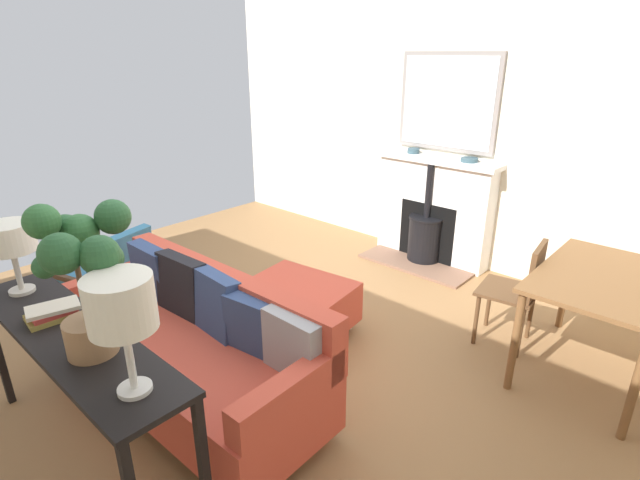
{
  "coord_description": "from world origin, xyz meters",
  "views": [
    {
      "loc": [
        2.02,
        2.42,
        2.1
      ],
      "look_at": [
        -0.65,
        0.01,
        0.69
      ],
      "focal_mm": 27.03,
      "sensor_mm": 36.0,
      "label": 1
    }
  ],
  "objects_px": {
    "console_table": "(73,349)",
    "table_lamp_far_end": "(121,307)",
    "table_lamp_near_end": "(10,240)",
    "dining_chair_near_fireplace": "(520,286)",
    "mantel_bowl_far": "(469,160)",
    "mantel_bowl_near": "(413,150)",
    "potted_plant": "(83,264)",
    "sofa": "(195,347)",
    "ottoman": "(300,303)",
    "dining_table": "(604,289)",
    "armchair_accent": "(109,268)",
    "fireplace": "(431,216)",
    "book_stack": "(52,312)"
  },
  "relations": [
    {
      "from": "ottoman",
      "to": "dining_chair_near_fireplace",
      "type": "xyz_separation_m",
      "value": [
        -0.95,
        1.34,
        0.24
      ]
    },
    {
      "from": "armchair_accent",
      "to": "book_stack",
      "type": "xyz_separation_m",
      "value": [
        0.83,
        1.24,
        0.42
      ]
    },
    {
      "from": "mantel_bowl_near",
      "to": "table_lamp_far_end",
      "type": "distance_m",
      "value": 3.83
    },
    {
      "from": "table_lamp_near_end",
      "to": "book_stack",
      "type": "bearing_deg",
      "value": 90.29
    },
    {
      "from": "table_lamp_near_end",
      "to": "dining_table",
      "type": "height_order",
      "value": "table_lamp_near_end"
    },
    {
      "from": "console_table",
      "to": "table_lamp_near_end",
      "type": "height_order",
      "value": "table_lamp_near_end"
    },
    {
      "from": "armchair_accent",
      "to": "dining_chair_near_fireplace",
      "type": "relative_size",
      "value": 0.96
    },
    {
      "from": "ottoman",
      "to": "dining_chair_near_fireplace",
      "type": "relative_size",
      "value": 1.03
    },
    {
      "from": "mantel_bowl_near",
      "to": "dining_table",
      "type": "bearing_deg",
      "value": 63.56
    },
    {
      "from": "mantel_bowl_far",
      "to": "table_lamp_near_end",
      "type": "xyz_separation_m",
      "value": [
        3.7,
        -0.94,
        -0.01
      ]
    },
    {
      "from": "table_lamp_far_end",
      "to": "table_lamp_near_end",
      "type": "bearing_deg",
      "value": -90.0
    },
    {
      "from": "table_lamp_far_end",
      "to": "mantel_bowl_near",
      "type": "bearing_deg",
      "value": -164.91
    },
    {
      "from": "console_table",
      "to": "table_lamp_far_end",
      "type": "distance_m",
      "value": 0.82
    },
    {
      "from": "table_lamp_far_end",
      "to": "dining_chair_near_fireplace",
      "type": "relative_size",
      "value": 0.62
    },
    {
      "from": "fireplace",
      "to": "mantel_bowl_near",
      "type": "xyz_separation_m",
      "value": [
        -0.03,
        -0.29,
        0.65
      ]
    },
    {
      "from": "console_table",
      "to": "potted_plant",
      "type": "distance_m",
      "value": 0.61
    },
    {
      "from": "mantel_bowl_far",
      "to": "table_lamp_near_end",
      "type": "height_order",
      "value": "table_lamp_near_end"
    },
    {
      "from": "mantel_bowl_near",
      "to": "potted_plant",
      "type": "xyz_separation_m",
      "value": [
        3.67,
        0.61,
        0.11
      ]
    },
    {
      "from": "table_lamp_far_end",
      "to": "dining_table",
      "type": "distance_m",
      "value": 2.92
    },
    {
      "from": "armchair_accent",
      "to": "table_lamp_far_end",
      "type": "relative_size",
      "value": 1.55
    },
    {
      "from": "potted_plant",
      "to": "mantel_bowl_near",
      "type": "bearing_deg",
      "value": -170.51
    },
    {
      "from": "mantel_bowl_far",
      "to": "potted_plant",
      "type": "relative_size",
      "value": 0.23
    },
    {
      "from": "fireplace",
      "to": "console_table",
      "type": "height_order",
      "value": "fireplace"
    },
    {
      "from": "potted_plant",
      "to": "console_table",
      "type": "bearing_deg",
      "value": -83.8
    },
    {
      "from": "fireplace",
      "to": "mantel_bowl_far",
      "type": "bearing_deg",
      "value": 95.22
    },
    {
      "from": "console_table",
      "to": "table_lamp_near_end",
      "type": "xyz_separation_m",
      "value": [
        0.0,
        -0.66,
        0.42
      ]
    },
    {
      "from": "armchair_accent",
      "to": "potted_plant",
      "type": "relative_size",
      "value": 1.12
    },
    {
      "from": "ottoman",
      "to": "dining_chair_near_fireplace",
      "type": "bearing_deg",
      "value": 125.42
    },
    {
      "from": "console_table",
      "to": "potted_plant",
      "type": "height_order",
      "value": "potted_plant"
    },
    {
      "from": "mantel_bowl_far",
      "to": "table_lamp_far_end",
      "type": "distance_m",
      "value": 3.72
    },
    {
      "from": "ottoman",
      "to": "potted_plant",
      "type": "xyz_separation_m",
      "value": [
        1.66,
        0.33,
        0.99
      ]
    },
    {
      "from": "ottoman",
      "to": "dining_table",
      "type": "distance_m",
      "value": 2.13
    },
    {
      "from": "mantel_bowl_far",
      "to": "book_stack",
      "type": "height_order",
      "value": "mantel_bowl_far"
    },
    {
      "from": "sofa",
      "to": "dining_chair_near_fireplace",
      "type": "distance_m",
      "value": 2.34
    },
    {
      "from": "table_lamp_near_end",
      "to": "dining_chair_near_fireplace",
      "type": "distance_m",
      "value": 3.33
    },
    {
      "from": "table_lamp_near_end",
      "to": "sofa",
      "type": "bearing_deg",
      "value": 136.48
    },
    {
      "from": "mantel_bowl_near",
      "to": "dining_chair_near_fireplace",
      "type": "height_order",
      "value": "mantel_bowl_near"
    },
    {
      "from": "fireplace",
      "to": "mantel_bowl_far",
      "type": "height_order",
      "value": "mantel_bowl_far"
    },
    {
      "from": "dining_chair_near_fireplace",
      "to": "book_stack",
      "type": "bearing_deg",
      "value": -29.22
    },
    {
      "from": "table_lamp_near_end",
      "to": "table_lamp_far_end",
      "type": "xyz_separation_m",
      "value": [
        -0.0,
        1.31,
        0.07
      ]
    },
    {
      "from": "mantel_bowl_far",
      "to": "sofa",
      "type": "relative_size",
      "value": 0.08
    },
    {
      "from": "armchair_accent",
      "to": "potted_plant",
      "type": "height_order",
      "value": "potted_plant"
    },
    {
      "from": "ottoman",
      "to": "table_lamp_near_end",
      "type": "relative_size",
      "value": 2.05
    },
    {
      "from": "console_table",
      "to": "table_lamp_near_end",
      "type": "bearing_deg",
      "value": -90.0
    },
    {
      "from": "mantel_bowl_near",
      "to": "dining_table",
      "type": "xyz_separation_m",
      "value": [
        1.07,
        2.14,
        -0.48
      ]
    },
    {
      "from": "ottoman",
      "to": "potted_plant",
      "type": "bearing_deg",
      "value": 11.34
    },
    {
      "from": "mantel_bowl_near",
      "to": "dining_table",
      "type": "distance_m",
      "value": 2.44
    },
    {
      "from": "fireplace",
      "to": "dining_chair_near_fireplace",
      "type": "height_order",
      "value": "fireplace"
    },
    {
      "from": "armchair_accent",
      "to": "console_table",
      "type": "distance_m",
      "value": 1.69
    },
    {
      "from": "armchair_accent",
      "to": "table_lamp_far_end",
      "type": "xyz_separation_m",
      "value": [
        0.84,
        2.1,
        0.77
      ]
    }
  ]
}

